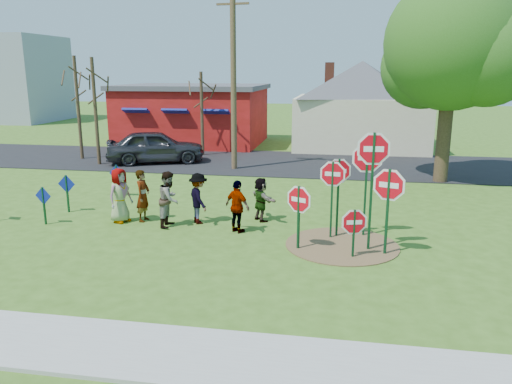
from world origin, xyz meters
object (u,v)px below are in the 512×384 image
at_px(person_b, 143,196).
at_px(suv, 156,146).
at_px(stop_sign_c, 373,164).
at_px(stop_sign_a, 299,204).
at_px(stop_sign_b, 339,178).
at_px(utility_pole, 233,73).
at_px(person_a, 120,195).
at_px(leafy_tree, 455,51).
at_px(stop_sign_d, 367,166).

bearing_deg(person_b, suv, 22.73).
xyz_separation_m(stop_sign_c, suv, (-10.54, 11.58, -1.51)).
distance_m(stop_sign_a, stop_sign_b, 1.74).
bearing_deg(stop_sign_a, stop_sign_c, 35.33).
height_order(person_b, utility_pole, utility_pole).
bearing_deg(person_a, person_b, -48.01).
relative_size(person_b, suv, 0.34).
xyz_separation_m(utility_pole, leafy_tree, (9.77, -1.32, 0.93)).
xyz_separation_m(stop_sign_a, person_b, (-5.25, 1.82, -0.44)).
xyz_separation_m(person_b, utility_pole, (1.09, 9.11, 3.84)).
height_order(stop_sign_a, leafy_tree, leafy_tree).
relative_size(stop_sign_a, utility_pole, 0.22).
relative_size(suv, leafy_tree, 0.58).
bearing_deg(stop_sign_b, stop_sign_c, -65.80).
relative_size(stop_sign_d, leafy_tree, 0.34).
height_order(suv, utility_pole, utility_pole).
bearing_deg(leafy_tree, utility_pole, 172.30).
xyz_separation_m(stop_sign_d, person_b, (-7.08, 0.33, -1.28)).
bearing_deg(stop_sign_c, stop_sign_a, -176.15).
relative_size(stop_sign_c, leafy_tree, 0.39).
distance_m(stop_sign_b, person_a, 7.03).
bearing_deg(leafy_tree, person_a, -145.20).
height_order(stop_sign_a, stop_sign_d, stop_sign_d).
relative_size(stop_sign_a, leafy_tree, 0.22).
xyz_separation_m(suv, leafy_tree, (14.23, -2.24, 4.73)).
relative_size(stop_sign_a, stop_sign_b, 0.78).
xyz_separation_m(stop_sign_b, stop_sign_d, (0.80, 0.18, 0.34)).
distance_m(stop_sign_a, person_b, 5.57).
height_order(person_a, utility_pole, utility_pole).
relative_size(stop_sign_c, person_b, 2.00).
xyz_separation_m(stop_sign_a, stop_sign_d, (1.83, 1.48, 0.84)).
bearing_deg(person_b, stop_sign_a, -104.95).
bearing_deg(utility_pole, stop_sign_b, -61.64).
bearing_deg(utility_pole, stop_sign_c, -60.30).
xyz_separation_m(stop_sign_c, leafy_tree, (3.69, 9.34, 3.21)).
relative_size(stop_sign_c, utility_pole, 0.38).
height_order(stop_sign_c, person_a, stop_sign_c).
relative_size(stop_sign_a, person_a, 1.08).
distance_m(person_a, leafy_tree, 14.84).
distance_m(suv, utility_pole, 5.92).
relative_size(stop_sign_b, person_a, 1.39).
bearing_deg(leafy_tree, stop_sign_c, -111.56).
relative_size(stop_sign_c, person_a, 1.91).
height_order(stop_sign_b, person_a, stop_sign_b).
distance_m(stop_sign_a, stop_sign_c, 2.24).
relative_size(stop_sign_b, utility_pole, 0.28).
height_order(stop_sign_c, stop_sign_d, stop_sign_c).
xyz_separation_m(stop_sign_b, leafy_tree, (4.58, 8.30, 3.84)).
height_order(stop_sign_d, person_a, stop_sign_d).
distance_m(person_b, suv, 10.59).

